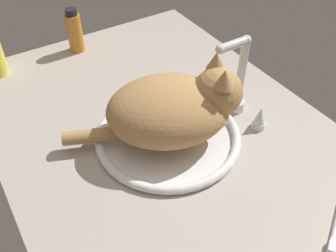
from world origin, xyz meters
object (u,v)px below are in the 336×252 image
(faucet, at_px, (238,84))
(amber_bottle, at_px, (75,31))
(cat, at_px, (177,107))
(sink_basin, at_px, (168,136))

(faucet, relative_size, amber_bottle, 1.56)
(faucet, distance_m, cat, 0.18)
(amber_bottle, bearing_deg, faucet, 25.05)
(amber_bottle, bearing_deg, sink_basin, 3.27)
(sink_basin, height_order, amber_bottle, amber_bottle)
(sink_basin, xyz_separation_m, cat, (0.01, 0.02, 0.08))
(sink_basin, height_order, cat, cat)
(cat, bearing_deg, sink_basin, -112.87)
(cat, relative_size, amber_bottle, 2.90)
(sink_basin, height_order, faucet, faucet)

